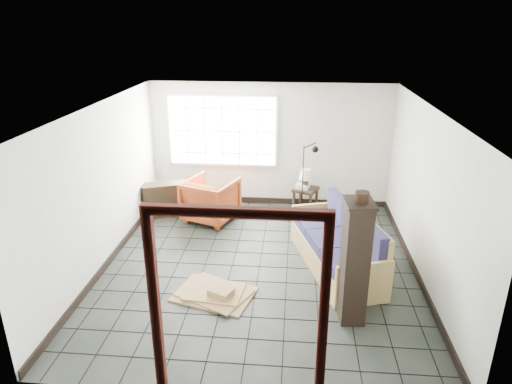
# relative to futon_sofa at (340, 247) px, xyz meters

# --- Properties ---
(ground) EXTENTS (5.50, 5.50, 0.00)m
(ground) POSITION_rel_futon_sofa_xyz_m (-1.29, -0.12, -0.36)
(ground) COLOR black
(ground) RESTS_ON ground
(room_shell) EXTENTS (5.02, 5.52, 2.61)m
(room_shell) POSITION_rel_futon_sofa_xyz_m (-1.29, -0.09, 1.32)
(room_shell) COLOR beige
(room_shell) RESTS_ON ground
(window_panel) EXTENTS (2.32, 0.08, 1.52)m
(window_panel) POSITION_rel_futon_sofa_xyz_m (-2.29, 2.58, 1.24)
(window_panel) COLOR silver
(window_panel) RESTS_ON ground
(doorway_trim) EXTENTS (1.80, 0.08, 2.20)m
(doorway_trim) POSITION_rel_futon_sofa_xyz_m (-1.29, -2.82, 1.02)
(doorway_trim) COLOR #37110C
(doorway_trim) RESTS_ON ground
(futon_sofa) EXTENTS (1.45, 2.38, 0.99)m
(futon_sofa) POSITION_rel_futon_sofa_xyz_m (0.00, 0.00, 0.00)
(futon_sofa) COLOR #A28749
(futon_sofa) RESTS_ON ground
(armchair) EXTENTS (1.16, 1.13, 0.94)m
(armchair) POSITION_rel_futon_sofa_xyz_m (-2.40, 1.64, 0.11)
(armchair) COLOR maroon
(armchair) RESTS_ON ground
(side_table) EXTENTS (0.59, 0.59, 0.50)m
(side_table) POSITION_rel_futon_sofa_xyz_m (-0.52, 2.28, 0.05)
(side_table) COLOR black
(side_table) RESTS_ON ground
(table_lamp) EXTENTS (0.32, 0.32, 0.43)m
(table_lamp) POSITION_rel_futon_sofa_xyz_m (-0.53, 2.23, 0.44)
(table_lamp) COLOR black
(table_lamp) RESTS_ON side_table
(projector) EXTENTS (0.32, 0.28, 0.09)m
(projector) POSITION_rel_futon_sofa_xyz_m (-0.59, 2.26, 0.19)
(projector) COLOR silver
(projector) RESTS_ON side_table
(floor_lamp) EXTENTS (0.41, 0.29, 1.55)m
(floor_lamp) POSITION_rel_futon_sofa_xyz_m (-0.49, 2.01, 0.47)
(floor_lamp) COLOR black
(floor_lamp) RESTS_ON ground
(console_shelf) EXTENTS (0.94, 0.64, 0.68)m
(console_shelf) POSITION_rel_futon_sofa_xyz_m (-3.38, 1.80, -0.02)
(console_shelf) COLOR black
(console_shelf) RESTS_ON ground
(tall_shelf) EXTENTS (0.40, 0.49, 1.71)m
(tall_shelf) POSITION_rel_futon_sofa_xyz_m (0.05, -1.35, 0.51)
(tall_shelf) COLOR black
(tall_shelf) RESTS_ON ground
(pot) EXTENTS (0.20, 0.20, 0.13)m
(pot) POSITION_rel_futon_sofa_xyz_m (0.07, -1.37, 1.41)
(pot) COLOR black
(pot) RESTS_ON tall_shelf
(open_box) EXTENTS (1.01, 0.68, 0.52)m
(open_box) POSITION_rel_futon_sofa_xyz_m (0.17, -0.63, -0.17)
(open_box) COLOR olive
(open_box) RESTS_ON ground
(cardboard_pile) EXTENTS (1.28, 1.08, 0.16)m
(cardboard_pile) POSITION_rel_futon_sofa_xyz_m (-1.87, -1.00, -0.32)
(cardboard_pile) COLOR olive
(cardboard_pile) RESTS_ON ground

